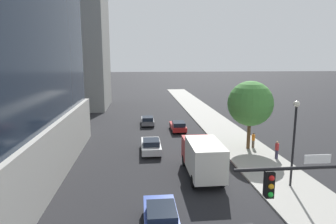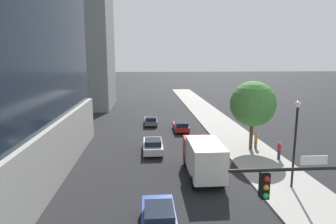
% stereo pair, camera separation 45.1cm
% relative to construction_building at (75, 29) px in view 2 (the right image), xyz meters
% --- Properties ---
extents(sidewalk, '(5.21, 120.00, 0.15)m').
position_rel_construction_building_xyz_m(sidewalk, '(23.66, -30.00, -14.76)').
color(sidewalk, '#9E9B93').
rests_on(sidewalk, ground).
extents(construction_building, '(13.96, 22.93, 33.37)m').
position_rel_construction_building_xyz_m(construction_building, '(0.00, 0.00, 0.00)').
color(construction_building, gray).
rests_on(construction_building, ground).
extents(traffic_light_pole, '(5.27, 0.48, 5.66)m').
position_rel_construction_building_xyz_m(traffic_light_pole, '(19.72, -47.79, -10.82)').
color(traffic_light_pole, black).
rests_on(traffic_light_pole, sidewalk).
extents(street_lamp, '(0.44, 0.44, 6.37)m').
position_rel_construction_building_xyz_m(street_lamp, '(23.74, -38.73, -10.57)').
color(street_lamp, black).
rests_on(street_lamp, sidewalk).
extents(street_tree, '(4.61, 4.61, 7.08)m').
position_rel_construction_building_xyz_m(street_tree, '(23.96, -29.56, -9.92)').
color(street_tree, brown).
rests_on(street_tree, sidewalk).
extents(car_gray, '(1.78, 4.43, 1.34)m').
position_rel_construction_building_xyz_m(car_gray, '(13.79, -16.92, -14.16)').
color(car_gray, slate).
rests_on(car_gray, ground).
extents(car_blue, '(1.88, 4.52, 1.52)m').
position_rel_construction_building_xyz_m(car_blue, '(13.79, -43.32, -14.06)').
color(car_blue, '#233D9E').
rests_on(car_blue, ground).
extents(car_red, '(1.81, 4.37, 1.38)m').
position_rel_construction_building_xyz_m(car_red, '(17.68, -20.96, -14.13)').
color(car_red, red).
rests_on(car_red, ground).
extents(car_white, '(1.92, 4.71, 1.47)m').
position_rel_construction_building_xyz_m(car_white, '(13.79, -29.41, -14.11)').
color(car_white, silver).
rests_on(car_white, ground).
extents(box_truck, '(2.44, 6.64, 3.09)m').
position_rel_construction_building_xyz_m(box_truck, '(17.68, -36.04, -13.10)').
color(box_truck, '#B21E1E').
rests_on(box_truck, ground).
extents(pedestrian_red_shirt, '(0.34, 0.34, 1.70)m').
position_rel_construction_building_xyz_m(pedestrian_red_shirt, '(25.47, -32.86, -13.82)').
color(pedestrian_red_shirt, '#38334C').
rests_on(pedestrian_red_shirt, sidewalk).
extents(pedestrian_orange_shirt, '(0.34, 0.34, 1.63)m').
position_rel_construction_building_xyz_m(pedestrian_orange_shirt, '(24.59, -29.31, -13.86)').
color(pedestrian_orange_shirt, brown).
rests_on(pedestrian_orange_shirt, sidewalk).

